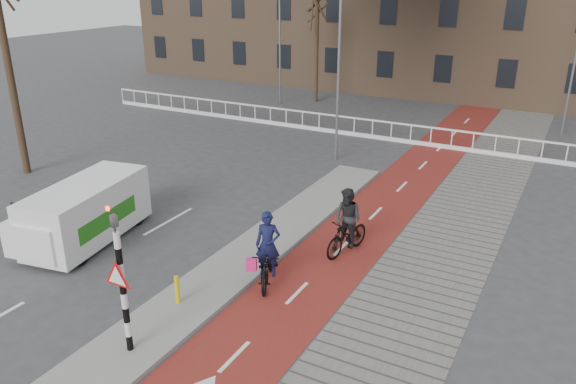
% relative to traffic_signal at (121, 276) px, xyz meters
% --- Properties ---
extents(ground, '(120.00, 120.00, 0.00)m').
position_rel_traffic_signal_xyz_m(ground, '(0.60, 2.02, -1.99)').
color(ground, '#38383A').
rests_on(ground, ground).
extents(bike_lane, '(2.50, 60.00, 0.01)m').
position_rel_traffic_signal_xyz_m(bike_lane, '(2.10, 12.02, -1.98)').
color(bike_lane, maroon).
rests_on(bike_lane, ground).
extents(sidewalk, '(3.00, 60.00, 0.01)m').
position_rel_traffic_signal_xyz_m(sidewalk, '(4.90, 12.02, -1.98)').
color(sidewalk, slate).
rests_on(sidewalk, ground).
extents(curb_island, '(1.80, 16.00, 0.12)m').
position_rel_traffic_signal_xyz_m(curb_island, '(-0.10, 6.02, -1.93)').
color(curb_island, gray).
rests_on(curb_island, ground).
extents(traffic_signal, '(0.80, 0.80, 3.68)m').
position_rel_traffic_signal_xyz_m(traffic_signal, '(0.00, 0.00, 0.00)').
color(traffic_signal, black).
rests_on(traffic_signal, curb_island).
extents(bollard, '(0.12, 0.12, 0.76)m').
position_rel_traffic_signal_xyz_m(bollard, '(-0.26, 2.02, -1.49)').
color(bollard, yellow).
rests_on(bollard, curb_island).
extents(cyclist_near, '(1.43, 2.13, 2.08)m').
position_rel_traffic_signal_xyz_m(cyclist_near, '(1.15, 4.14, -1.28)').
color(cyclist_near, black).
rests_on(cyclist_near, bike_lane).
extents(cyclist_far, '(1.03, 2.00, 2.06)m').
position_rel_traffic_signal_xyz_m(cyclist_far, '(2.36, 6.76, -1.13)').
color(cyclist_far, black).
rests_on(cyclist_far, bike_lane).
extents(van, '(2.45, 4.60, 1.88)m').
position_rel_traffic_signal_xyz_m(van, '(-5.15, 3.74, -1.00)').
color(van, white).
rests_on(van, ground).
extents(railing, '(28.00, 0.10, 0.99)m').
position_rel_traffic_signal_xyz_m(railing, '(-4.40, 19.02, -1.68)').
color(railing, silver).
rests_on(railing, ground).
extents(tree_left, '(0.30, 0.30, 9.32)m').
position_rel_traffic_signal_xyz_m(tree_left, '(-12.44, 7.10, 2.67)').
color(tree_left, '#302315').
rests_on(tree_left, ground).
extents(tree_mid, '(0.27, 0.27, 6.81)m').
position_rel_traffic_signal_xyz_m(tree_mid, '(-7.79, 25.59, 1.42)').
color(tree_mid, '#302315').
rests_on(tree_mid, ground).
extents(streetlight_near, '(0.12, 0.12, 8.74)m').
position_rel_traffic_signal_xyz_m(streetlight_near, '(-1.63, 14.97, 2.38)').
color(streetlight_near, slate).
rests_on(streetlight_near, ground).
extents(streetlight_left, '(0.12, 0.12, 8.76)m').
position_rel_traffic_signal_xyz_m(streetlight_left, '(-9.53, 23.95, 2.39)').
color(streetlight_left, slate).
rests_on(streetlight_left, ground).
extents(streetlight_right, '(0.12, 0.12, 8.36)m').
position_rel_traffic_signal_xyz_m(streetlight_right, '(7.09, 24.38, 2.19)').
color(streetlight_right, slate).
rests_on(streetlight_right, ground).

